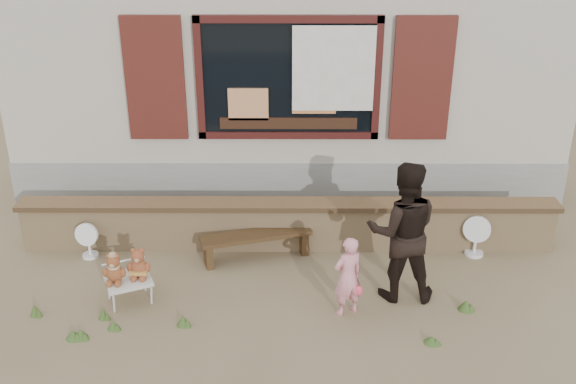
{
  "coord_description": "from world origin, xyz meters",
  "views": [
    {
      "loc": [
        0.03,
        -6.91,
        4.52
      ],
      "look_at": [
        0.0,
        0.6,
        1.0
      ],
      "focal_mm": 42.0,
      "sensor_mm": 36.0,
      "label": 1
    }
  ],
  "objects_px": {
    "teddy_bear_left": "(114,267)",
    "teddy_bear_right": "(139,262)",
    "folding_chair": "(128,281)",
    "adult": "(403,232)",
    "bench": "(256,240)",
    "child": "(348,276)"
  },
  "relations": [
    {
      "from": "teddy_bear_left",
      "to": "teddy_bear_right",
      "type": "distance_m",
      "value": 0.28
    },
    {
      "from": "bench",
      "to": "adult",
      "type": "distance_m",
      "value": 2.0
    },
    {
      "from": "bench",
      "to": "teddy_bear_right",
      "type": "xyz_separation_m",
      "value": [
        -1.31,
        -0.93,
        0.23
      ]
    },
    {
      "from": "bench",
      "to": "child",
      "type": "relative_size",
      "value": 1.5
    },
    {
      "from": "teddy_bear_right",
      "to": "child",
      "type": "xyz_separation_m",
      "value": [
        2.39,
        -0.27,
        -0.01
      ]
    },
    {
      "from": "teddy_bear_right",
      "to": "folding_chair",
      "type": "bearing_deg",
      "value": 180.0
    },
    {
      "from": "child",
      "to": "folding_chair",
      "type": "bearing_deg",
      "value": -31.86
    },
    {
      "from": "bench",
      "to": "teddy_bear_right",
      "type": "relative_size",
      "value": 3.9
    },
    {
      "from": "bench",
      "to": "adult",
      "type": "relative_size",
      "value": 0.86
    },
    {
      "from": "bench",
      "to": "child",
      "type": "bearing_deg",
      "value": -64.52
    },
    {
      "from": "folding_chair",
      "to": "teddy_bear_right",
      "type": "relative_size",
      "value": 1.72
    },
    {
      "from": "teddy_bear_right",
      "to": "adult",
      "type": "relative_size",
      "value": 0.22
    },
    {
      "from": "teddy_bear_right",
      "to": "bench",
      "type": "bearing_deg",
      "value": 12.0
    },
    {
      "from": "bench",
      "to": "folding_chair",
      "type": "distance_m",
      "value": 1.74
    },
    {
      "from": "teddy_bear_right",
      "to": "child",
      "type": "distance_m",
      "value": 2.41
    },
    {
      "from": "teddy_bear_right",
      "to": "adult",
      "type": "bearing_deg",
      "value": -21.74
    },
    {
      "from": "folding_chair",
      "to": "teddy_bear_left",
      "type": "xyz_separation_m",
      "value": [
        -0.13,
        -0.06,
        0.21
      ]
    },
    {
      "from": "folding_chair",
      "to": "child",
      "type": "bearing_deg",
      "value": -28.53
    },
    {
      "from": "teddy_bear_left",
      "to": "adult",
      "type": "relative_size",
      "value": 0.22
    },
    {
      "from": "child",
      "to": "teddy_bear_left",
      "type": "bearing_deg",
      "value": -30.42
    },
    {
      "from": "folding_chair",
      "to": "adult",
      "type": "distance_m",
      "value": 3.21
    },
    {
      "from": "teddy_bear_left",
      "to": "adult",
      "type": "height_order",
      "value": "adult"
    }
  ]
}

